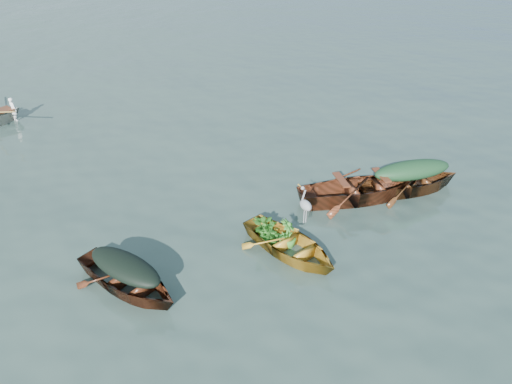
{
  "coord_description": "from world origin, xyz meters",
  "views": [
    {
      "loc": [
        -5.12,
        -7.94,
        7.18
      ],
      "look_at": [
        0.22,
        2.06,
        0.5
      ],
      "focal_mm": 35.0,
      "sensor_mm": 36.0,
      "label": 1
    }
  ],
  "objects_px": {
    "yellow_dinghy": "(289,253)",
    "green_tarp_boat": "(408,192)",
    "heron": "(305,211)",
    "dark_covered_boat": "(129,289)",
    "open_wooden_boat": "(359,200)"
  },
  "relations": [
    {
      "from": "green_tarp_boat",
      "to": "heron",
      "type": "relative_size",
      "value": 4.54
    },
    {
      "from": "dark_covered_boat",
      "to": "open_wooden_boat",
      "type": "relative_size",
      "value": 0.74
    },
    {
      "from": "heron",
      "to": "open_wooden_boat",
      "type": "bearing_deg",
      "value": 6.54
    },
    {
      "from": "dark_covered_boat",
      "to": "green_tarp_boat",
      "type": "height_order",
      "value": "green_tarp_boat"
    },
    {
      "from": "dark_covered_boat",
      "to": "open_wooden_boat",
      "type": "height_order",
      "value": "open_wooden_boat"
    },
    {
      "from": "yellow_dinghy",
      "to": "heron",
      "type": "height_order",
      "value": "heron"
    },
    {
      "from": "dark_covered_boat",
      "to": "open_wooden_boat",
      "type": "distance_m",
      "value": 6.64
    },
    {
      "from": "yellow_dinghy",
      "to": "green_tarp_boat",
      "type": "xyz_separation_m",
      "value": [
        4.46,
        0.83,
        0.0
      ]
    },
    {
      "from": "yellow_dinghy",
      "to": "green_tarp_boat",
      "type": "distance_m",
      "value": 4.54
    },
    {
      "from": "dark_covered_boat",
      "to": "yellow_dinghy",
      "type": "bearing_deg",
      "value": -34.29
    },
    {
      "from": "yellow_dinghy",
      "to": "open_wooden_boat",
      "type": "xyz_separation_m",
      "value": [
        2.95,
        1.14,
        0.0
      ]
    },
    {
      "from": "green_tarp_boat",
      "to": "heron",
      "type": "xyz_separation_m",
      "value": [
        -3.94,
        -0.64,
        0.91
      ]
    },
    {
      "from": "yellow_dinghy",
      "to": "heron",
      "type": "relative_size",
      "value": 3.61
    },
    {
      "from": "dark_covered_boat",
      "to": "open_wooden_boat",
      "type": "bearing_deg",
      "value": -20.63
    },
    {
      "from": "green_tarp_boat",
      "to": "heron",
      "type": "distance_m",
      "value": 4.1
    }
  ]
}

